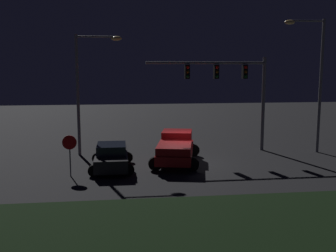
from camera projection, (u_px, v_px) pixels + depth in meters
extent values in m
plane|color=black|center=(186.00, 163.00, 23.95)|extent=(80.00, 80.00, 0.00)
cube|color=black|center=(231.00, 224.00, 14.44)|extent=(25.73, 6.26, 0.10)
cube|color=maroon|center=(176.00, 152.00, 23.91)|extent=(3.08, 5.70, 0.55)
cube|color=maroon|center=(177.00, 137.00, 24.98)|extent=(2.20, 2.24, 0.85)
cube|color=black|center=(177.00, 135.00, 24.96)|extent=(2.04, 1.85, 0.51)
cube|color=maroon|center=(175.00, 148.00, 22.77)|extent=(2.51, 3.36, 0.45)
cylinder|color=black|center=(162.00, 150.00, 25.95)|extent=(0.80, 0.22, 0.80)
cylinder|color=black|center=(193.00, 150.00, 25.78)|extent=(0.80, 0.22, 0.80)
cylinder|color=black|center=(155.00, 164.00, 22.12)|extent=(0.80, 0.22, 0.80)
cylinder|color=black|center=(192.00, 164.00, 21.94)|extent=(0.80, 0.22, 0.80)
cube|color=black|center=(112.00, 159.00, 22.44)|extent=(1.83, 4.41, 0.70)
cube|color=black|center=(111.00, 149.00, 22.10)|extent=(1.61, 2.01, 0.55)
cylinder|color=black|center=(97.00, 158.00, 23.85)|extent=(0.64, 0.22, 0.64)
cylinder|color=black|center=(128.00, 157.00, 24.06)|extent=(0.64, 0.22, 0.64)
cylinder|color=black|center=(94.00, 171.00, 20.91)|extent=(0.64, 0.22, 0.64)
cylinder|color=black|center=(128.00, 170.00, 21.12)|extent=(0.64, 0.22, 0.64)
cylinder|color=slate|center=(263.00, 104.00, 27.32)|extent=(0.24, 0.24, 6.50)
cylinder|color=slate|center=(206.00, 63.00, 26.41)|extent=(8.20, 0.18, 0.18)
cube|color=black|center=(245.00, 72.00, 26.82)|extent=(0.32, 0.44, 0.95)
sphere|color=red|center=(246.00, 67.00, 26.55)|extent=(0.22, 0.22, 0.22)
sphere|color=#59380A|center=(246.00, 72.00, 26.60)|extent=(0.22, 0.22, 0.22)
sphere|color=#0C4719|center=(246.00, 76.00, 26.64)|extent=(0.22, 0.22, 0.22)
cube|color=black|center=(216.00, 72.00, 26.58)|extent=(0.32, 0.44, 0.95)
sphere|color=red|center=(217.00, 67.00, 26.31)|extent=(0.22, 0.22, 0.22)
sphere|color=#59380A|center=(217.00, 72.00, 26.36)|extent=(0.22, 0.22, 0.22)
sphere|color=#0C4719|center=(217.00, 76.00, 26.40)|extent=(0.22, 0.22, 0.22)
cube|color=black|center=(187.00, 72.00, 26.34)|extent=(0.32, 0.44, 0.95)
sphere|color=red|center=(188.00, 67.00, 26.07)|extent=(0.22, 0.22, 0.22)
sphere|color=#59380A|center=(188.00, 72.00, 26.11)|extent=(0.22, 0.22, 0.22)
sphere|color=#0C4719|center=(188.00, 76.00, 26.16)|extent=(0.22, 0.22, 0.22)
cylinder|color=slate|center=(78.00, 96.00, 25.56)|extent=(0.20, 0.20, 7.90)
cylinder|color=slate|center=(96.00, 37.00, 25.16)|extent=(2.57, 0.12, 0.12)
ellipsoid|color=#F9CC72|center=(116.00, 38.00, 25.33)|extent=(0.70, 0.44, 0.30)
cylinder|color=slate|center=(320.00, 87.00, 26.45)|extent=(0.20, 0.20, 8.96)
cylinder|color=slate|center=(307.00, 21.00, 25.67)|extent=(2.37, 0.12, 0.12)
ellipsoid|color=#F9CC72|center=(290.00, 22.00, 25.54)|extent=(0.70, 0.44, 0.30)
cylinder|color=slate|center=(70.00, 156.00, 20.87)|extent=(0.07, 0.07, 2.20)
cylinder|color=#B20C0F|center=(69.00, 142.00, 20.73)|extent=(0.76, 0.03, 0.76)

